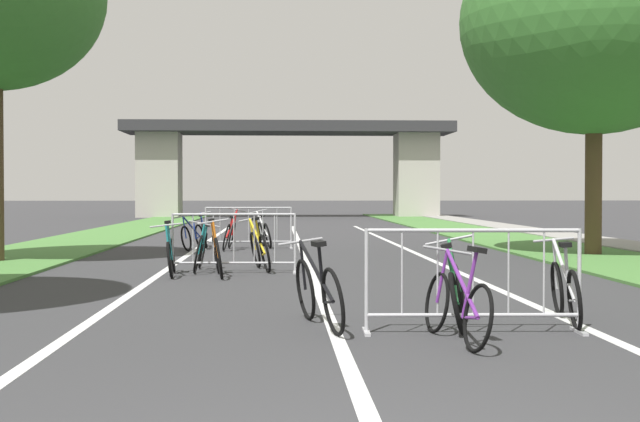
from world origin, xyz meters
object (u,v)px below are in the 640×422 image
object	(u,v)px
bicycle_blue_0	(193,236)
bicycle_white_4	(264,233)
crowd_barrier_second	(234,244)
bicycle_teal_1	(171,255)
bicycle_purple_7	(457,304)
bicycle_teal_11	(201,250)
crowd_barrier_nearest	(473,282)
bicycle_green_3	(458,293)
tree_right_oak_near	(595,21)
bicycle_silver_6	(565,290)
bicycle_blue_10	(204,234)
bicycle_black_9	(318,291)
bicycle_red_8	(230,234)
bicycle_yellow_5	(260,249)
bicycle_orange_2	(217,254)
crowd_barrier_third	(249,228)

from	to	relation	value
bicycle_blue_0	bicycle_white_4	distance (m)	1.95
crowd_barrier_second	bicycle_teal_1	xyz separation A→B (m)	(-1.05, -0.39, -0.17)
bicycle_purple_7	bicycle_teal_11	xyz separation A→B (m)	(-3.07, 7.45, 0.02)
crowd_barrier_nearest	bicycle_green_3	bearing A→B (deg)	101.79
tree_right_oak_near	bicycle_teal_1	size ratio (longest dim) A/B	4.80
bicycle_silver_6	bicycle_blue_10	xyz separation A→B (m)	(-4.98, 12.89, 0.01)
bicycle_silver_6	bicycle_black_9	distance (m)	2.67
crowd_barrier_second	bicycle_red_8	distance (m)	6.13
bicycle_purple_7	bicycle_black_9	distance (m)	1.56
tree_right_oak_near	bicycle_teal_11	distance (m)	10.19
bicycle_green_3	bicycle_yellow_5	world-z (taller)	bicycle_yellow_5
tree_right_oak_near	crowd_barrier_second	xyz separation A→B (m)	(-7.76, -3.67, -4.69)
crowd_barrier_nearest	bicycle_black_9	bearing A→B (deg)	165.84
bicycle_red_8	crowd_barrier_nearest	bearing A→B (deg)	-71.98
bicycle_orange_2	bicycle_teal_11	distance (m)	1.04
crowd_barrier_third	bicycle_teal_1	distance (m)	7.00
bicycle_black_9	bicycle_blue_0	bearing A→B (deg)	89.12
bicycle_purple_7	bicycle_red_8	bearing A→B (deg)	93.76
bicycle_black_9	bicycle_blue_10	world-z (taller)	bicycle_blue_10
crowd_barrier_third	bicycle_orange_2	distance (m)	7.10
bicycle_green_3	bicycle_yellow_5	size ratio (longest dim) A/B	0.94
bicycle_teal_1	bicycle_red_8	size ratio (longest dim) A/B	0.94
bicycle_orange_2	bicycle_green_3	bearing A→B (deg)	110.63
tree_right_oak_near	bicycle_green_3	size ratio (longest dim) A/B	4.83
bicycle_green_3	bicycle_blue_10	bearing A→B (deg)	120.05
bicycle_blue_0	bicycle_teal_11	xyz separation A→B (m)	(0.72, -5.70, 0.03)
crowd_barrier_nearest	bicycle_teal_1	size ratio (longest dim) A/B	1.37
bicycle_blue_0	crowd_barrier_second	bearing A→B (deg)	115.67
tree_right_oak_near	bicycle_black_9	size ratio (longest dim) A/B	4.38
crowd_barrier_nearest	tree_right_oak_near	bearing A→B (deg)	63.74
bicycle_green_3	bicycle_silver_6	distance (m)	1.23
crowd_barrier_nearest	bicycle_black_9	size ratio (longest dim) A/B	1.25
crowd_barrier_second	bicycle_white_4	distance (m)	7.01
bicycle_silver_6	tree_right_oak_near	bearing A→B (deg)	76.85
bicycle_white_4	bicycle_red_8	world-z (taller)	bicycle_red_8
crowd_barrier_second	bicycle_purple_7	bearing A→B (deg)	-70.75
crowd_barrier_third	bicycle_blue_10	xyz separation A→B (m)	(-1.15, 0.42, -0.15)
crowd_barrier_second	bicycle_black_9	size ratio (longest dim) A/B	1.25
bicycle_teal_1	crowd_barrier_nearest	bearing A→B (deg)	116.88
bicycle_silver_6	bicycle_purple_7	xyz separation A→B (m)	(-1.40, -1.10, 0.00)
bicycle_white_4	bicycle_teal_11	world-z (taller)	bicycle_white_4
bicycle_blue_0	bicycle_purple_7	world-z (taller)	bicycle_purple_7
crowd_barrier_third	bicycle_purple_7	size ratio (longest dim) A/B	1.30
bicycle_blue_0	bicycle_purple_7	xyz separation A→B (m)	(3.78, -13.15, 0.01)
bicycle_teal_1	bicycle_green_3	size ratio (longest dim) A/B	1.00
crowd_barrier_second	bicycle_blue_0	bearing A→B (deg)	102.23
tree_right_oak_near	bicycle_purple_7	world-z (taller)	tree_right_oak_near
crowd_barrier_second	crowd_barrier_third	size ratio (longest dim) A/B	1.00
bicycle_white_4	bicycle_teal_11	size ratio (longest dim) A/B	0.98
crowd_barrier_third	bicycle_blue_10	distance (m)	1.23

